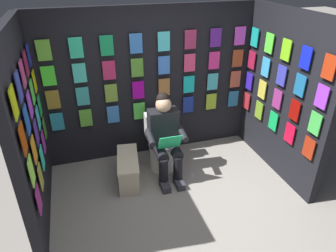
# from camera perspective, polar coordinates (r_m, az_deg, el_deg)

# --- Properties ---
(ground_plane) EXTENTS (30.00, 30.00, 0.00)m
(ground_plane) POSITION_cam_1_polar(r_m,az_deg,el_deg) (3.71, 4.66, -18.87)
(ground_plane) COLOR gray
(display_wall_back) EXTENTS (3.19, 0.14, 2.20)m
(display_wall_back) POSITION_cam_1_polar(r_m,az_deg,el_deg) (4.58, -3.35, 7.70)
(display_wall_back) COLOR black
(display_wall_back) RESTS_ON ground
(display_wall_left) EXTENTS (0.14, 1.81, 2.20)m
(display_wall_left) POSITION_cam_1_polar(r_m,az_deg,el_deg) (4.44, 20.35, 5.25)
(display_wall_left) COLOR black
(display_wall_left) RESTS_ON ground
(display_wall_right) EXTENTS (0.14, 1.81, 2.20)m
(display_wall_right) POSITION_cam_1_polar(r_m,az_deg,el_deg) (3.64, -24.40, -0.66)
(display_wall_right) COLOR black
(display_wall_right) RESTS_ON ground
(toilet) EXTENTS (0.41, 0.56, 0.77)m
(toilet) POSITION_cam_1_polar(r_m,az_deg,el_deg) (4.52, -1.24, -3.59)
(toilet) COLOR white
(toilet) RESTS_ON ground
(person_reading) EXTENTS (0.53, 0.69, 1.19)m
(person_reading) POSITION_cam_1_polar(r_m,az_deg,el_deg) (4.19, -0.48, -1.99)
(person_reading) COLOR black
(person_reading) RESTS_ON ground
(comic_longbox_near) EXTENTS (0.38, 0.74, 0.38)m
(comic_longbox_near) POSITION_cam_1_polar(r_m,az_deg,el_deg) (4.30, -7.30, -7.86)
(comic_longbox_near) COLOR beige
(comic_longbox_near) RESTS_ON ground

